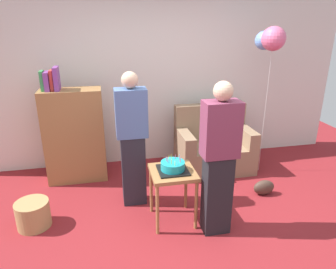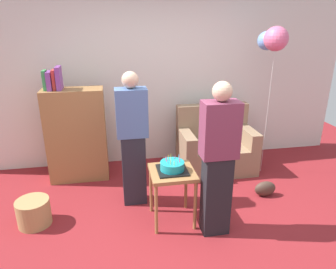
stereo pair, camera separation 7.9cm
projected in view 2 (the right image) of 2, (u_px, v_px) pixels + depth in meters
ground_plane at (187, 235)px, 3.27m from camera, size 8.00×8.00×0.00m
wall_back at (157, 76)px, 4.69m from camera, size 6.00×0.10×2.70m
couch at (215, 148)px, 4.65m from camera, size 1.10×0.70×0.96m
bookshelf at (76, 134)px, 4.26m from camera, size 0.80×0.36×1.60m
side_table at (172, 179)px, 3.35m from camera, size 0.48×0.48×0.62m
birthday_cake at (172, 167)px, 3.30m from camera, size 0.32×0.32×0.16m
person_blowing_candles at (133, 140)px, 3.61m from camera, size 0.36×0.22×1.63m
person_holding_cake at (218, 161)px, 3.07m from camera, size 0.36×0.22×1.63m
wicker_basket at (34, 212)px, 3.41m from camera, size 0.36×0.36×0.30m
handbag at (265, 189)px, 3.98m from camera, size 0.28×0.14×0.20m
balloon_bunch at (274, 39)px, 3.97m from camera, size 0.37×0.46×2.08m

